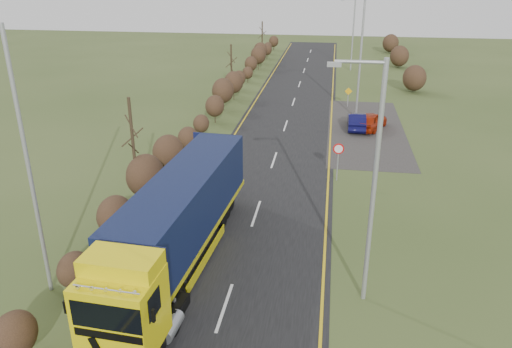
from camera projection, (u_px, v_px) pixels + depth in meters
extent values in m
plane|color=#37481E|center=(243.00, 253.00, 22.80)|extent=(160.00, 160.00, 0.00)
cube|color=black|center=(270.00, 171.00, 31.92)|extent=(8.00, 120.00, 0.02)
cube|color=#2D2A28|center=(366.00, 129.00, 40.14)|extent=(6.00, 18.00, 0.02)
cube|color=gold|center=(214.00, 168.00, 32.43)|extent=(0.12, 116.00, 0.01)
cube|color=gold|center=(329.00, 174.00, 31.39)|extent=(0.12, 116.00, 0.01)
cube|color=silver|center=(225.00, 307.00, 19.13)|extent=(0.12, 3.00, 0.01)
cube|color=silver|center=(256.00, 213.00, 26.44)|extent=(0.12, 3.00, 0.01)
cube|color=silver|center=(274.00, 160.00, 33.74)|extent=(0.12, 3.00, 0.01)
cube|color=silver|center=(286.00, 126.00, 41.04)|extent=(0.12, 3.00, 0.01)
cube|color=silver|center=(294.00, 102.00, 48.34)|extent=(0.12, 3.00, 0.01)
cube|color=silver|center=(299.00, 84.00, 55.65)|extent=(0.12, 3.00, 0.01)
cube|color=silver|center=(304.00, 71.00, 62.95)|extent=(0.12, 3.00, 0.01)
cube|color=silver|center=(308.00, 60.00, 70.25)|extent=(0.12, 3.00, 0.01)
cube|color=silver|center=(311.00, 51.00, 77.55)|extent=(0.12, 3.00, 0.01)
ellipsoid|color=black|center=(14.00, 336.00, 15.85)|extent=(1.34, 1.74, 1.54)
ellipsoid|color=black|center=(74.00, 269.00, 19.55)|extent=(1.21, 1.57, 1.39)
ellipsoid|color=black|center=(115.00, 215.00, 23.07)|extent=(1.58, 2.06, 1.82)
ellipsoid|color=black|center=(145.00, 175.00, 26.58)|extent=(1.96, 2.55, 2.25)
ellipsoid|color=black|center=(168.00, 152.00, 30.28)|extent=(1.83, 2.38, 2.10)
ellipsoid|color=black|center=(188.00, 138.00, 34.09)|extent=(1.37, 1.78, 1.57)
ellipsoid|color=black|center=(201.00, 123.00, 37.82)|extent=(1.20, 1.56, 1.38)
ellipsoid|color=black|center=(215.00, 106.00, 41.32)|extent=(1.55, 2.02, 1.78)
ellipsoid|color=black|center=(223.00, 91.00, 44.86)|extent=(1.95, 2.53, 2.24)
ellipsoid|color=black|center=(234.00, 82.00, 48.51)|extent=(1.85, 2.41, 2.13)
ellipsoid|color=black|center=(239.00, 78.00, 52.36)|extent=(1.40, 1.81, 1.61)
ellipsoid|color=black|center=(248.00, 73.00, 56.05)|extent=(1.19, 1.55, 1.37)
ellipsoid|color=black|center=(251.00, 64.00, 59.62)|extent=(1.52, 1.97, 1.75)
ellipsoid|color=black|center=(258.00, 55.00, 63.08)|extent=(1.93, 2.51, 2.22)
ellipsoid|color=black|center=(260.00, 51.00, 66.80)|extent=(1.88, 2.44, 2.16)
ellipsoid|color=black|center=(267.00, 49.00, 70.56)|extent=(1.43, 1.85, 1.64)
ellipsoid|color=black|center=(268.00, 47.00, 74.35)|extent=(1.19, 1.55, 1.37)
ellipsoid|color=black|center=(274.00, 41.00, 77.84)|extent=(1.49, 1.93, 1.71)
cylinder|color=#312618|center=(134.00, 154.00, 26.20)|extent=(0.18, 0.18, 6.05)
cylinder|color=#312618|center=(231.00, 70.00, 50.12)|extent=(0.18, 0.18, 5.06)
cylinder|color=#312618|center=(262.00, 40.00, 70.19)|extent=(0.18, 0.18, 5.15)
cube|color=black|center=(137.00, 332.00, 16.89)|extent=(2.56, 4.50, 0.43)
cube|color=yellow|center=(122.00, 310.00, 15.52)|extent=(2.50, 2.24, 2.46)
cube|color=black|center=(106.00, 317.00, 14.38)|extent=(2.23, 0.21, 0.90)
cube|color=black|center=(108.00, 336.00, 14.61)|extent=(2.18, 0.18, 0.27)
cube|color=yellow|center=(121.00, 263.00, 15.24)|extent=(2.45, 1.48, 0.53)
cylinder|color=silver|center=(106.00, 289.00, 14.27)|extent=(2.09, 0.20, 0.06)
cube|color=black|center=(66.00, 307.00, 14.75)|extent=(0.09, 0.13, 0.43)
cube|color=black|center=(153.00, 316.00, 14.37)|extent=(0.09, 0.13, 0.43)
cylinder|color=gray|center=(111.00, 320.00, 17.38)|extent=(0.61, 1.27, 0.53)
cylinder|color=gray|center=(171.00, 326.00, 17.07)|extent=(0.61, 1.27, 0.53)
cube|color=#D3C50E|center=(187.00, 231.00, 22.33)|extent=(3.16, 12.08, 0.23)
cube|color=black|center=(185.00, 202.00, 21.78)|extent=(3.12, 11.70, 2.61)
cube|color=#0E133B|center=(215.00, 156.00, 27.08)|extent=(2.35, 0.22, 2.61)
cube|color=#0E133B|center=(135.00, 278.00, 16.49)|extent=(2.35, 0.22, 2.61)
cube|color=black|center=(207.00, 207.00, 25.83)|extent=(2.40, 3.55, 0.33)
cube|color=#D3C50E|center=(156.00, 252.00, 21.87)|extent=(0.40, 5.21, 0.43)
cube|color=#D3C50E|center=(207.00, 257.00, 21.55)|extent=(0.40, 5.21, 0.43)
cylinder|color=black|center=(120.00, 317.00, 17.88)|extent=(0.37, 1.00, 0.99)
cylinder|color=black|center=(173.00, 322.00, 17.60)|extent=(0.37, 1.00, 0.99)
cylinder|color=black|center=(183.00, 215.00, 25.23)|extent=(0.37, 1.00, 0.99)
cylinder|color=black|center=(222.00, 218.00, 24.96)|extent=(0.37, 1.00, 0.99)
cylinder|color=black|center=(189.00, 207.00, 26.10)|extent=(0.37, 1.00, 0.99)
cylinder|color=black|center=(226.00, 209.00, 25.82)|extent=(0.37, 1.00, 0.99)
cylinder|color=black|center=(193.00, 199.00, 26.97)|extent=(0.37, 1.00, 0.99)
cylinder|color=black|center=(229.00, 201.00, 26.69)|extent=(0.37, 1.00, 0.99)
imported|color=#9F2107|center=(371.00, 121.00, 39.94)|extent=(3.10, 4.38, 1.38)
imported|color=#0A0935|center=(357.00, 121.00, 40.06)|extent=(1.38, 3.94, 1.30)
cylinder|color=#9A9DA0|center=(374.00, 190.00, 17.90)|extent=(0.18, 0.18, 9.38)
cylinder|color=#9A9DA0|center=(360.00, 62.00, 16.28)|extent=(1.67, 0.12, 0.12)
cube|color=#9A9DA0|center=(334.00, 64.00, 16.44)|extent=(0.47, 0.19, 0.15)
cylinder|color=#9A9DA0|center=(360.00, 59.00, 41.41)|extent=(0.18, 0.18, 10.12)
cylinder|color=#9A9DA0|center=(353.00, 35.00, 61.59)|extent=(0.18, 0.18, 8.65)
cube|color=#9A9DA0|center=(343.00, 0.00, 60.24)|extent=(0.43, 0.17, 0.13)
cylinder|color=#9A9DA0|center=(29.00, 170.00, 18.23)|extent=(0.16, 0.16, 10.42)
cylinder|color=#9A9DA0|center=(337.00, 165.00, 30.19)|extent=(0.08, 0.08, 2.06)
cylinder|color=red|center=(339.00, 149.00, 29.77)|extent=(0.66, 0.04, 0.66)
cylinder|color=white|center=(339.00, 149.00, 29.75)|extent=(0.50, 0.02, 0.50)
cylinder|color=#9A9DA0|center=(348.00, 99.00, 46.56)|extent=(0.08, 0.08, 1.36)
cube|color=#EFA90D|center=(348.00, 91.00, 46.22)|extent=(0.69, 0.04, 0.69)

